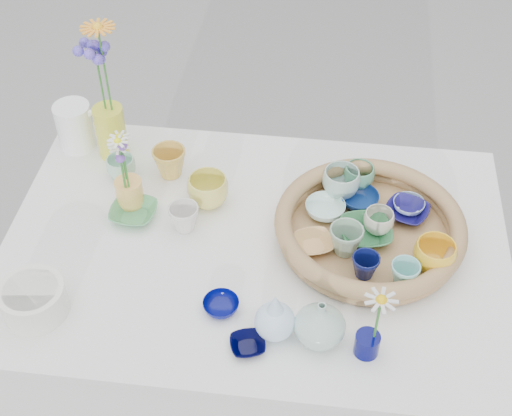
# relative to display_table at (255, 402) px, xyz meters

# --- Properties ---
(ground) EXTENTS (80.00, 80.00, 0.00)m
(ground) POSITION_rel_display_table_xyz_m (0.00, 0.00, 0.00)
(ground) COLOR gray
(display_table) EXTENTS (1.26, 0.86, 0.77)m
(display_table) POSITION_rel_display_table_xyz_m (0.00, 0.00, 0.00)
(display_table) COLOR white
(display_table) RESTS_ON ground
(wicker_tray) EXTENTS (0.47, 0.47, 0.08)m
(wicker_tray) POSITION_rel_display_table_xyz_m (0.28, 0.05, 0.80)
(wicker_tray) COLOR #996B48
(wicker_tray) RESTS_ON display_table
(tray_ceramic_0) EXTENTS (0.12, 0.12, 0.03)m
(tray_ceramic_0) POSITION_rel_display_table_xyz_m (0.25, 0.16, 0.80)
(tray_ceramic_0) COLOR navy
(tray_ceramic_0) RESTS_ON wicker_tray
(tray_ceramic_1) EXTENTS (0.14, 0.14, 0.03)m
(tray_ceramic_1) POSITION_rel_display_table_xyz_m (0.37, 0.13, 0.80)
(tray_ceramic_1) COLOR #151055
(tray_ceramic_1) RESTS_ON wicker_tray
(tray_ceramic_2) EXTENTS (0.11, 0.11, 0.08)m
(tray_ceramic_2) POSITION_rel_display_table_xyz_m (0.43, -0.04, 0.82)
(tray_ceramic_2) COLOR yellow
(tray_ceramic_2) RESTS_ON wicker_tray
(tray_ceramic_3) EXTENTS (0.15, 0.15, 0.03)m
(tray_ceramic_3) POSITION_rel_display_table_xyz_m (0.27, 0.04, 0.80)
(tray_ceramic_3) COLOR #2E6E40
(tray_ceramic_3) RESTS_ON wicker_tray
(tray_ceramic_4) EXTENTS (0.11, 0.11, 0.08)m
(tray_ceramic_4) POSITION_rel_display_table_xyz_m (0.22, -0.01, 0.82)
(tray_ceramic_4) COLOR gray
(tray_ceramic_4) RESTS_ON wicker_tray
(tray_ceramic_5) EXTENTS (0.13, 0.13, 0.03)m
(tray_ceramic_5) POSITION_rel_display_table_xyz_m (0.17, 0.11, 0.80)
(tray_ceramic_5) COLOR silver
(tray_ceramic_5) RESTS_ON wicker_tray
(tray_ceramic_6) EXTENTS (0.12, 0.12, 0.08)m
(tray_ceramic_6) POSITION_rel_display_table_xyz_m (0.20, 0.19, 0.82)
(tray_ceramic_6) COLOR #A3C3B7
(tray_ceramic_6) RESTS_ON wicker_tray
(tray_ceramic_7) EXTENTS (0.10, 0.10, 0.06)m
(tray_ceramic_7) POSITION_rel_display_table_xyz_m (0.30, 0.07, 0.81)
(tray_ceramic_7) COLOR beige
(tray_ceramic_7) RESTS_ON wicker_tray
(tray_ceramic_8) EXTENTS (0.09, 0.09, 0.03)m
(tray_ceramic_8) POSITION_rel_display_table_xyz_m (0.38, 0.15, 0.80)
(tray_ceramic_8) COLOR #AED0F9
(tray_ceramic_8) RESTS_ON wicker_tray
(tray_ceramic_9) EXTENTS (0.07, 0.07, 0.06)m
(tray_ceramic_9) POSITION_rel_display_table_xyz_m (0.27, -0.08, 0.81)
(tray_ceramic_9) COLOR #0C1249
(tray_ceramic_9) RESTS_ON wicker_tray
(tray_ceramic_10) EXTENTS (0.12, 0.12, 0.02)m
(tray_ceramic_10) POSITION_rel_display_table_xyz_m (0.15, -0.01, 0.79)
(tray_ceramic_10) COLOR tan
(tray_ceramic_10) RESTS_ON wicker_tray
(tray_ceramic_11) EXTENTS (0.09, 0.09, 0.06)m
(tray_ceramic_11) POSITION_rel_display_table_xyz_m (0.36, -0.10, 0.82)
(tray_ceramic_11) COLOR #7CC4BE
(tray_ceramic_11) RESTS_ON wicker_tray
(tray_ceramic_12) EXTENTS (0.08, 0.08, 0.06)m
(tray_ceramic_12) POSITION_rel_display_table_xyz_m (0.25, 0.23, 0.82)
(tray_ceramic_12) COLOR #529972
(tray_ceramic_12) RESTS_ON wicker_tray
(loose_ceramic_0) EXTENTS (0.09, 0.09, 0.09)m
(loose_ceramic_0) POSITION_rel_display_table_xyz_m (-0.26, 0.23, 0.81)
(loose_ceramic_0) COLOR gold
(loose_ceramic_0) RESTS_ON display_table
(loose_ceramic_1) EXTENTS (0.13, 0.13, 0.08)m
(loose_ceramic_1) POSITION_rel_display_table_xyz_m (-0.14, 0.13, 0.81)
(loose_ceramic_1) COLOR #DED35A
(loose_ceramic_1) RESTS_ON display_table
(loose_ceramic_2) EXTENTS (0.13, 0.13, 0.03)m
(loose_ceramic_2) POSITION_rel_display_table_xyz_m (-0.32, 0.06, 0.78)
(loose_ceramic_2) COLOR #4F9C61
(loose_ceramic_2) RESTS_ON display_table
(loose_ceramic_3) EXTENTS (0.09, 0.09, 0.07)m
(loose_ceramic_3) POSITION_rel_display_table_xyz_m (-0.18, 0.03, 0.80)
(loose_ceramic_3) COLOR silver
(loose_ceramic_3) RESTS_ON display_table
(loose_ceramic_4) EXTENTS (0.11, 0.11, 0.03)m
(loose_ceramic_4) POSITION_rel_display_table_xyz_m (-0.05, -0.21, 0.78)
(loose_ceramic_4) COLOR #04085C
(loose_ceramic_4) RESTS_ON display_table
(loose_ceramic_5) EXTENTS (0.09, 0.09, 0.06)m
(loose_ceramic_5) POSITION_rel_display_table_xyz_m (-0.39, 0.20, 0.80)
(loose_ceramic_5) COLOR #9ACEB3
(loose_ceramic_5) RESTS_ON display_table
(loose_ceramic_6) EXTENTS (0.10, 0.10, 0.02)m
(loose_ceramic_6) POSITION_rel_display_table_xyz_m (0.02, -0.31, 0.77)
(loose_ceramic_6) COLOR black
(loose_ceramic_6) RESTS_ON display_table
(fluted_bowl) EXTENTS (0.15, 0.15, 0.08)m
(fluted_bowl) POSITION_rel_display_table_xyz_m (-0.47, -0.27, 0.80)
(fluted_bowl) COLOR white
(fluted_bowl) RESTS_ON display_table
(bud_vase_paleblue) EXTENTS (0.09, 0.09, 0.14)m
(bud_vase_paleblue) POSITION_rel_display_table_xyz_m (0.08, -0.27, 0.83)
(bud_vase_paleblue) COLOR #BDDBF7
(bud_vase_paleblue) RESTS_ON display_table
(bud_vase_seafoam) EXTENTS (0.13, 0.13, 0.12)m
(bud_vase_seafoam) POSITION_rel_display_table_xyz_m (0.18, -0.27, 0.82)
(bud_vase_seafoam) COLOR #A3C5B9
(bud_vase_seafoam) RESTS_ON display_table
(bud_vase_cobalt) EXTENTS (0.06, 0.06, 0.06)m
(bud_vase_cobalt) POSITION_rel_display_table_xyz_m (0.28, -0.29, 0.79)
(bud_vase_cobalt) COLOR #02044C
(bud_vase_cobalt) RESTS_ON display_table
(single_daisy) EXTENTS (0.08, 0.08, 0.14)m
(single_daisy) POSITION_rel_display_table_xyz_m (0.29, -0.29, 0.88)
(single_daisy) COLOR silver
(single_daisy) RESTS_ON bud_vase_cobalt
(tall_vase_yellow) EXTENTS (0.10, 0.10, 0.16)m
(tall_vase_yellow) POSITION_rel_display_table_xyz_m (-0.44, 0.30, 0.84)
(tall_vase_yellow) COLOR #CDD032
(tall_vase_yellow) RESTS_ON display_table
(gerbera) EXTENTS (0.13, 0.13, 0.27)m
(gerbera) POSITION_rel_display_table_xyz_m (-0.43, 0.30, 1.05)
(gerbera) COLOR #FF9E2D
(gerbera) RESTS_ON tall_vase_yellow
(hydrangea) EXTENTS (0.09, 0.09, 0.25)m
(hydrangea) POSITION_rel_display_table_xyz_m (-0.44, 0.30, 1.01)
(hydrangea) COLOR #5749CA
(hydrangea) RESTS_ON tall_vase_yellow
(white_pitcher) EXTENTS (0.15, 0.11, 0.14)m
(white_pitcher) POSITION_rel_display_table_xyz_m (-0.55, 0.32, 0.83)
(white_pitcher) COLOR white
(white_pitcher) RESTS_ON display_table
(daisy_cup) EXTENTS (0.08, 0.08, 0.08)m
(daisy_cup) POSITION_rel_display_table_xyz_m (-0.34, 0.10, 0.80)
(daisy_cup) COLOR #FFBC5A
(daisy_cup) RESTS_ON display_table
(daisy_posy) EXTENTS (0.10, 0.10, 0.16)m
(daisy_posy) POSITION_rel_display_table_xyz_m (-0.34, 0.10, 0.92)
(daisy_posy) COLOR white
(daisy_posy) RESTS_ON daisy_cup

